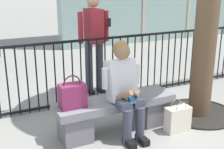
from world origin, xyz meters
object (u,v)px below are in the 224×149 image
object	(u,v)px
stone_bench	(115,111)
handbag_on_bench	(72,95)
bystander_at_railing	(94,36)
seated_person_with_phone	(124,86)
shopping_bag	(178,119)

from	to	relation	value
stone_bench	handbag_on_bench	size ratio (longest dim) A/B	3.97
handbag_on_bench	bystander_at_railing	size ratio (longest dim) A/B	0.24
seated_person_with_phone	bystander_at_railing	distance (m)	1.67
stone_bench	bystander_at_railing	size ratio (longest dim) A/B	0.94
seated_person_with_phone	stone_bench	bearing A→B (deg)	114.23
stone_bench	seated_person_with_phone	xyz separation A→B (m)	(0.06, -0.13, 0.38)
seated_person_with_phone	handbag_on_bench	distance (m)	0.65
stone_bench	seated_person_with_phone	world-z (taller)	seated_person_with_phone
seated_person_with_phone	shopping_bag	distance (m)	0.86
seated_person_with_phone	handbag_on_bench	world-z (taller)	seated_person_with_phone
seated_person_with_phone	shopping_bag	size ratio (longest dim) A/B	2.79
seated_person_with_phone	handbag_on_bench	xyz separation A→B (m)	(-0.64, 0.12, -0.05)
shopping_bag	handbag_on_bench	bearing A→B (deg)	164.54
stone_bench	shopping_bag	xyz separation A→B (m)	(0.73, -0.37, -0.10)
seated_person_with_phone	bystander_at_railing	xyz separation A→B (m)	(0.27, 1.61, 0.35)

